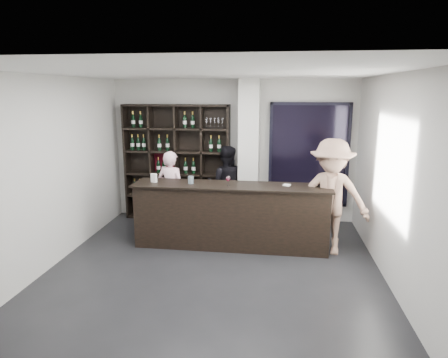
# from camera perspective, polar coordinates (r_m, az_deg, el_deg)

# --- Properties ---
(floor) EXTENTS (5.00, 5.50, 0.01)m
(floor) POSITION_cam_1_polar(r_m,az_deg,el_deg) (6.12, -1.63, -13.34)
(floor) COLOR black
(floor) RESTS_ON ground
(wine_shelf) EXTENTS (2.20, 0.35, 2.40)m
(wine_shelf) POSITION_cam_1_polar(r_m,az_deg,el_deg) (8.39, -6.71, 2.33)
(wine_shelf) COLOR black
(wine_shelf) RESTS_ON floor
(structural_column) EXTENTS (0.40, 0.40, 2.90)m
(structural_column) POSITION_cam_1_polar(r_m,az_deg,el_deg) (8.02, 3.55, 3.75)
(structural_column) COLOR silver
(structural_column) RESTS_ON floor
(glass_panel) EXTENTS (1.60, 0.08, 2.10)m
(glass_panel) POSITION_cam_1_polar(r_m,az_deg,el_deg) (8.25, 12.01, 3.40)
(glass_panel) COLOR black
(glass_panel) RESTS_ON floor
(tasting_counter) EXTENTS (3.36, 0.69, 1.11)m
(tasting_counter) POSITION_cam_1_polar(r_m,az_deg,el_deg) (6.91, 1.01, -5.27)
(tasting_counter) COLOR black
(tasting_counter) RESTS_ON floor
(taster_pink) EXTENTS (0.64, 0.50, 1.55)m
(taster_pink) POSITION_cam_1_polar(r_m,az_deg,el_deg) (7.78, -7.55, -1.66)
(taster_pink) COLOR #FAC5D2
(taster_pink) RESTS_ON floor
(taster_black) EXTENTS (0.78, 0.61, 1.60)m
(taster_black) POSITION_cam_1_polar(r_m,az_deg,el_deg) (8.12, 0.29, -0.82)
(taster_black) COLOR black
(taster_black) RESTS_ON floor
(customer) EXTENTS (1.33, 0.89, 1.92)m
(customer) POSITION_cam_1_polar(r_m,az_deg,el_deg) (6.77, 15.00, -2.51)
(customer) COLOR #926E5C
(customer) RESTS_ON floor
(wine_glass) EXTENTS (0.09, 0.09, 0.20)m
(wine_glass) POSITION_cam_1_polar(r_m,az_deg,el_deg) (6.65, 0.60, -0.17)
(wine_glass) COLOR white
(wine_glass) RESTS_ON tasting_counter
(spit_cup) EXTENTS (0.10, 0.10, 0.13)m
(spit_cup) POSITION_cam_1_polar(r_m,az_deg,el_deg) (6.85, -4.77, -0.13)
(spit_cup) COLOR #A1BBC7
(spit_cup) RESTS_ON tasting_counter
(napkin_stack) EXTENTS (0.14, 0.14, 0.02)m
(napkin_stack) POSITION_cam_1_polar(r_m,az_deg,el_deg) (6.78, 8.96, -0.86)
(napkin_stack) COLOR white
(napkin_stack) RESTS_ON tasting_counter
(card_stand) EXTENTS (0.11, 0.08, 0.15)m
(card_stand) POSITION_cam_1_polar(r_m,az_deg,el_deg) (7.03, -9.98, 0.14)
(card_stand) COLOR white
(card_stand) RESTS_ON tasting_counter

